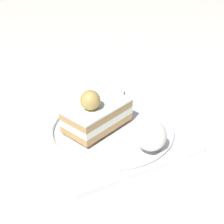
% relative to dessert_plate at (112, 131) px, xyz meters
% --- Properties ---
extents(ground_plane, '(2.40, 2.40, 0.00)m').
position_rel_dessert_plate_xyz_m(ground_plane, '(0.03, 0.02, -0.01)').
color(ground_plane, silver).
extents(dessert_plate, '(0.23, 0.23, 0.02)m').
position_rel_dessert_plate_xyz_m(dessert_plate, '(0.00, 0.00, 0.00)').
color(dessert_plate, silver).
rests_on(dessert_plate, ground_plane).
extents(cake_slice, '(0.10, 0.13, 0.07)m').
position_rel_dessert_plate_xyz_m(cake_slice, '(0.01, 0.02, 0.03)').
color(cake_slice, tan).
rests_on(cake_slice, dessert_plate).
extents(whipped_cream_dollop, '(0.05, 0.05, 0.05)m').
position_rel_dessert_plate_xyz_m(whipped_cream_dollop, '(-0.08, -0.03, 0.03)').
color(whipped_cream_dollop, white).
rests_on(whipped_cream_dollop, dessert_plate).
extents(fork, '(0.11, 0.06, 0.00)m').
position_rel_dessert_plate_xyz_m(fork, '(0.07, -0.05, 0.01)').
color(fork, silver).
rests_on(fork, dessert_plate).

